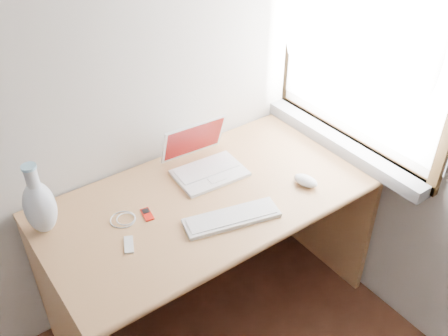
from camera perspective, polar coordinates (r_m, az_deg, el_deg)
window at (r=2.22m, az=15.26°, el=13.57°), size 0.11×0.99×1.10m
desk at (r=2.30m, az=-2.66°, el=-6.06°), size 1.43×0.72×0.76m
laptop at (r=2.21m, az=-2.25°, el=0.75°), size 0.32×0.27×0.21m
external_keyboard at (r=1.97m, az=0.90°, el=-5.69°), size 0.40×0.21×0.02m
mouse at (r=2.17m, az=9.33°, el=-1.44°), size 0.09×0.12×0.04m
ipod at (r=2.02m, az=-8.78°, el=-5.24°), size 0.05×0.08×0.01m
cable_coil at (r=2.01m, az=-11.47°, el=-5.79°), size 0.13×0.13×0.01m
remote at (r=1.91m, az=-10.83°, el=-8.60°), size 0.07×0.09×0.01m
vase at (r=1.98m, az=-20.34°, el=-4.02°), size 0.12×0.12×0.30m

